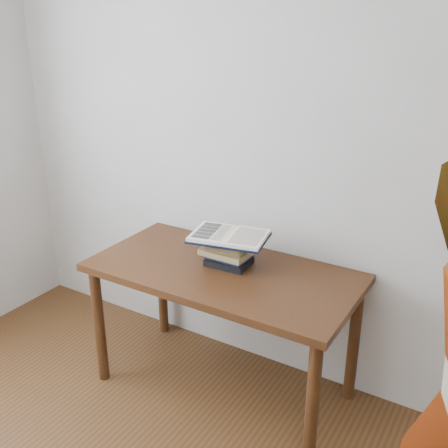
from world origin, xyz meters
The scene contains 3 objects.
desk centered at (-0.02, 1.38, 0.65)m, with size 1.39×0.70×0.75m.
book_stack centered at (-0.03, 1.44, 0.82)m, with size 0.25×0.19×0.15m.
open_book centered at (-0.02, 1.44, 0.91)m, with size 0.43×0.34×0.03m.
Camera 1 is at (1.23, -0.69, 1.97)m, focal length 42.00 mm.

